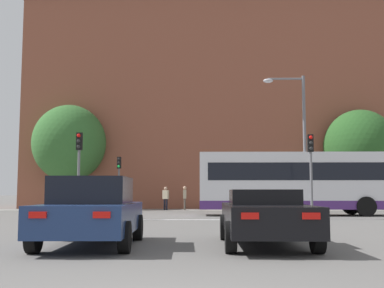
{
  "coord_description": "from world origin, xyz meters",
  "views": [
    {
      "loc": [
        0.35,
        -4.61,
        1.2
      ],
      "look_at": [
        -0.08,
        21.62,
        3.86
      ],
      "focal_mm": 45.0,
      "sensor_mm": 36.0,
      "label": 1
    }
  ],
  "objects_px": {
    "traffic_light_near_right": "(311,162)",
    "pedestrian_walking_east": "(185,196)",
    "traffic_light_far_right": "(267,173)",
    "car_saloon_left": "(92,211)",
    "traffic_light_near_left": "(79,160)",
    "car_roadster_right": "(265,216)",
    "pedestrian_waiting": "(166,197)",
    "bus_crossing_lead": "(297,182)",
    "pedestrian_walking_west": "(245,195)",
    "traffic_light_far_left": "(119,174)",
    "street_lamp_junction": "(297,130)"
  },
  "relations": [
    {
      "from": "pedestrian_waiting",
      "to": "pedestrian_walking_west",
      "type": "relative_size",
      "value": 0.91
    },
    {
      "from": "traffic_light_far_right",
      "to": "traffic_light_far_left",
      "type": "xyz_separation_m",
      "value": [
        -10.06,
        -0.0,
        -0.05
      ]
    },
    {
      "from": "car_roadster_right",
      "to": "pedestrian_walking_east",
      "type": "height_order",
      "value": "pedestrian_walking_east"
    },
    {
      "from": "car_saloon_left",
      "to": "pedestrian_walking_east",
      "type": "xyz_separation_m",
      "value": [
        1.38,
        22.53,
        0.18
      ]
    },
    {
      "from": "car_saloon_left",
      "to": "pedestrian_walking_east",
      "type": "relative_size",
      "value": 2.65
    },
    {
      "from": "pedestrian_walking_west",
      "to": "bus_crossing_lead",
      "type": "bearing_deg",
      "value": -51.09
    },
    {
      "from": "car_saloon_left",
      "to": "traffic_light_far_right",
      "type": "relative_size",
      "value": 1.17
    },
    {
      "from": "street_lamp_junction",
      "to": "pedestrian_walking_west",
      "type": "distance_m",
      "value": 8.9
    },
    {
      "from": "traffic_light_far_left",
      "to": "pedestrian_walking_west",
      "type": "xyz_separation_m",
      "value": [
        8.56,
        -0.18,
        -1.43
      ]
    },
    {
      "from": "street_lamp_junction",
      "to": "pedestrian_waiting",
      "type": "distance_m",
      "value": 11.78
    },
    {
      "from": "car_saloon_left",
      "to": "car_roadster_right",
      "type": "relative_size",
      "value": 0.96
    },
    {
      "from": "traffic_light_far_right",
      "to": "car_saloon_left",
      "type": "bearing_deg",
      "value": -107.7
    },
    {
      "from": "car_roadster_right",
      "to": "pedestrian_waiting",
      "type": "bearing_deg",
      "value": 100.29
    },
    {
      "from": "traffic_light_far_right",
      "to": "pedestrian_walking_west",
      "type": "bearing_deg",
      "value": -172.94
    },
    {
      "from": "traffic_light_far_left",
      "to": "traffic_light_near_left",
      "type": "distance_m",
      "value": 11.1
    },
    {
      "from": "car_roadster_right",
      "to": "traffic_light_near_left",
      "type": "xyz_separation_m",
      "value": [
        -6.96,
        10.59,
        1.99
      ]
    },
    {
      "from": "pedestrian_walking_east",
      "to": "bus_crossing_lead",
      "type": "bearing_deg",
      "value": 35.94
    },
    {
      "from": "traffic_light_far_right",
      "to": "traffic_light_near_left",
      "type": "distance_m",
      "value": 14.95
    },
    {
      "from": "traffic_light_far_right",
      "to": "pedestrian_walking_east",
      "type": "xyz_separation_m",
      "value": [
        -5.58,
        0.72,
        -1.57
      ]
    },
    {
      "from": "car_saloon_left",
      "to": "traffic_light_far_right",
      "type": "xyz_separation_m",
      "value": [
        6.96,
        21.82,
        1.75
      ]
    },
    {
      "from": "car_roadster_right",
      "to": "pedestrian_walking_east",
      "type": "xyz_separation_m",
      "value": [
        -2.53,
        22.41,
        0.29
      ]
    },
    {
      "from": "bus_crossing_lead",
      "to": "traffic_light_near_right",
      "type": "height_order",
      "value": "traffic_light_near_right"
    },
    {
      "from": "traffic_light_far_left",
      "to": "bus_crossing_lead",
      "type": "bearing_deg",
      "value": -33.48
    },
    {
      "from": "car_roadster_right",
      "to": "traffic_light_far_right",
      "type": "height_order",
      "value": "traffic_light_far_right"
    },
    {
      "from": "traffic_light_near_left",
      "to": "pedestrian_waiting",
      "type": "height_order",
      "value": "traffic_light_near_left"
    },
    {
      "from": "bus_crossing_lead",
      "to": "pedestrian_walking_east",
      "type": "bearing_deg",
      "value": -141.44
    },
    {
      "from": "bus_crossing_lead",
      "to": "street_lamp_junction",
      "type": "height_order",
      "value": "street_lamp_junction"
    },
    {
      "from": "car_saloon_left",
      "to": "traffic_light_near_right",
      "type": "bearing_deg",
      "value": 54.28
    },
    {
      "from": "bus_crossing_lead",
      "to": "traffic_light_near_left",
      "type": "xyz_separation_m",
      "value": [
        -10.64,
        -4.03,
        0.89
      ]
    },
    {
      "from": "bus_crossing_lead",
      "to": "traffic_light_far_right",
      "type": "distance_m",
      "value": 7.14
    },
    {
      "from": "traffic_light_near_right",
      "to": "pedestrian_walking_east",
      "type": "relative_size",
      "value": 2.36
    },
    {
      "from": "car_saloon_left",
      "to": "car_roadster_right",
      "type": "distance_m",
      "value": 3.91
    },
    {
      "from": "traffic_light_far_right",
      "to": "traffic_light_near_left",
      "type": "height_order",
      "value": "traffic_light_near_left"
    },
    {
      "from": "car_saloon_left",
      "to": "traffic_light_near_left",
      "type": "bearing_deg",
      "value": 104.2
    },
    {
      "from": "traffic_light_far_right",
      "to": "pedestrian_walking_west",
      "type": "xyz_separation_m",
      "value": [
        -1.5,
        -0.19,
        -1.48
      ]
    },
    {
      "from": "traffic_light_near_left",
      "to": "pedestrian_walking_east",
      "type": "xyz_separation_m",
      "value": [
        4.43,
        11.82,
        -1.69
      ]
    },
    {
      "from": "car_saloon_left",
      "to": "pedestrian_waiting",
      "type": "bearing_deg",
      "value": 88.07
    },
    {
      "from": "car_roadster_right",
      "to": "pedestrian_walking_west",
      "type": "distance_m",
      "value": 21.56
    },
    {
      "from": "bus_crossing_lead",
      "to": "traffic_light_far_left",
      "type": "relative_size",
      "value": 2.84
    },
    {
      "from": "traffic_light_near_left",
      "to": "traffic_light_far_right",
      "type": "bearing_deg",
      "value": 47.95
    },
    {
      "from": "traffic_light_far_left",
      "to": "pedestrian_walking_west",
      "type": "height_order",
      "value": "traffic_light_far_left"
    },
    {
      "from": "car_roadster_right",
      "to": "street_lamp_junction",
      "type": "bearing_deg",
      "value": 75.77
    },
    {
      "from": "traffic_light_far_left",
      "to": "street_lamp_junction",
      "type": "xyz_separation_m",
      "value": [
        10.54,
        -8.17,
        1.95
      ]
    },
    {
      "from": "pedestrian_walking_east",
      "to": "car_saloon_left",
      "type": "bearing_deg",
      "value": -6.13
    },
    {
      "from": "traffic_light_far_right",
      "to": "traffic_light_near_left",
      "type": "bearing_deg",
      "value": -132.05
    },
    {
      "from": "pedestrian_waiting",
      "to": "street_lamp_junction",
      "type": "bearing_deg",
      "value": 155.24
    },
    {
      "from": "street_lamp_junction",
      "to": "car_saloon_left",
      "type": "bearing_deg",
      "value": -118.64
    },
    {
      "from": "bus_crossing_lead",
      "to": "pedestrian_walking_west",
      "type": "relative_size",
      "value": 5.85
    },
    {
      "from": "traffic_light_near_right",
      "to": "pedestrian_walking_west",
      "type": "bearing_deg",
      "value": 101.15
    },
    {
      "from": "traffic_light_near_left",
      "to": "traffic_light_near_right",
      "type": "distance_m",
      "value": 10.59
    }
  ]
}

